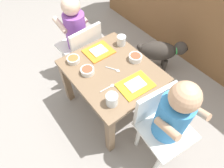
{
  "coord_description": "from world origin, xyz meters",
  "views": [
    {
      "loc": [
        0.65,
        -0.51,
        1.32
      ],
      "look_at": [
        0.0,
        0.0,
        0.27
      ],
      "focal_mm": 30.79,
      "sensor_mm": 36.0,
      "label": 1
    }
  ],
  "objects_px": {
    "water_cup_right": "(112,100)",
    "cereal_bowl_right_side": "(87,71)",
    "food_tray_right": "(135,85)",
    "water_cup_left": "(121,41)",
    "spoon_by_right_tray": "(114,70)",
    "food_tray_left": "(99,51)",
    "spoon_by_left_tray": "(109,87)",
    "seated_child_right": "(171,116)",
    "veggie_bowl_near": "(73,59)",
    "seated_child_left": "(77,32)",
    "dog": "(160,51)",
    "cereal_bowl_left_side": "(135,57)",
    "dining_table": "(112,77)"
  },
  "relations": [
    {
      "from": "dog",
      "to": "veggie_bowl_near",
      "type": "distance_m",
      "value": 0.78
    },
    {
      "from": "water_cup_left",
      "to": "food_tray_right",
      "type": "bearing_deg",
      "value": -26.99
    },
    {
      "from": "water_cup_left",
      "to": "veggie_bowl_near",
      "type": "bearing_deg",
      "value": -99.57
    },
    {
      "from": "water_cup_left",
      "to": "cereal_bowl_right_side",
      "type": "xyz_separation_m",
      "value": [
        0.08,
        -0.34,
        -0.01
      ]
    },
    {
      "from": "water_cup_left",
      "to": "veggie_bowl_near",
      "type": "xyz_separation_m",
      "value": [
        -0.06,
        -0.36,
        -0.01
      ]
    },
    {
      "from": "dog",
      "to": "water_cup_left",
      "type": "relative_size",
      "value": 5.38
    },
    {
      "from": "seated_child_right",
      "to": "dog",
      "type": "xyz_separation_m",
      "value": [
        -0.53,
        0.55,
        -0.24
      ]
    },
    {
      "from": "seated_child_left",
      "to": "water_cup_left",
      "type": "height_order",
      "value": "seated_child_left"
    },
    {
      "from": "seated_child_left",
      "to": "spoon_by_right_tray",
      "type": "xyz_separation_m",
      "value": [
        0.47,
        -0.01,
        -0.01
      ]
    },
    {
      "from": "dining_table",
      "to": "seated_child_right",
      "type": "distance_m",
      "value": 0.47
    },
    {
      "from": "seated_child_left",
      "to": "food_tray_left",
      "type": "bearing_deg",
      "value": 2.17
    },
    {
      "from": "seated_child_left",
      "to": "food_tray_right",
      "type": "relative_size",
      "value": 3.29
    },
    {
      "from": "seated_child_left",
      "to": "cereal_bowl_left_side",
      "type": "distance_m",
      "value": 0.5
    },
    {
      "from": "cereal_bowl_right_side",
      "to": "spoon_by_right_tray",
      "type": "relative_size",
      "value": 0.92
    },
    {
      "from": "water_cup_left",
      "to": "spoon_by_right_tray",
      "type": "xyz_separation_m",
      "value": [
        0.16,
        -0.19,
        -0.03
      ]
    },
    {
      "from": "food_tray_right",
      "to": "water_cup_left",
      "type": "relative_size",
      "value": 3.15
    },
    {
      "from": "water_cup_right",
      "to": "seated_child_right",
      "type": "bearing_deg",
      "value": 35.13
    },
    {
      "from": "food_tray_right",
      "to": "water_cup_right",
      "type": "xyz_separation_m",
      "value": [
        0.01,
        -0.18,
        0.03
      ]
    },
    {
      "from": "veggie_bowl_near",
      "to": "spoon_by_right_tray",
      "type": "xyz_separation_m",
      "value": [
        0.22,
        0.16,
        -0.01
      ]
    },
    {
      "from": "cereal_bowl_right_side",
      "to": "dining_table",
      "type": "bearing_deg",
      "value": 61.8
    },
    {
      "from": "seated_child_right",
      "to": "spoon_by_left_tray",
      "type": "height_order",
      "value": "seated_child_right"
    },
    {
      "from": "water_cup_left",
      "to": "spoon_by_right_tray",
      "type": "bearing_deg",
      "value": -49.93
    },
    {
      "from": "seated_child_left",
      "to": "veggie_bowl_near",
      "type": "distance_m",
      "value": 0.3
    },
    {
      "from": "food_tray_right",
      "to": "veggie_bowl_near",
      "type": "relative_size",
      "value": 2.53
    },
    {
      "from": "dog",
      "to": "spoon_by_right_tray",
      "type": "distance_m",
      "value": 0.62
    },
    {
      "from": "water_cup_right",
      "to": "cereal_bowl_right_side",
      "type": "bearing_deg",
      "value": 175.89
    },
    {
      "from": "food_tray_left",
      "to": "spoon_by_left_tray",
      "type": "distance_m",
      "value": 0.32
    },
    {
      "from": "food_tray_right",
      "to": "cereal_bowl_right_side",
      "type": "height_order",
      "value": "cereal_bowl_right_side"
    },
    {
      "from": "cereal_bowl_right_side",
      "to": "veggie_bowl_near",
      "type": "distance_m",
      "value": 0.14
    },
    {
      "from": "seated_child_left",
      "to": "dog",
      "type": "bearing_deg",
      "value": 55.64
    },
    {
      "from": "dog",
      "to": "cereal_bowl_left_side",
      "type": "xyz_separation_m",
      "value": [
        0.1,
        -0.4,
        0.24
      ]
    },
    {
      "from": "seated_child_right",
      "to": "cereal_bowl_right_side",
      "type": "distance_m",
      "value": 0.56
    },
    {
      "from": "seated_child_right",
      "to": "cereal_bowl_right_side",
      "type": "height_order",
      "value": "seated_child_right"
    },
    {
      "from": "dining_table",
      "to": "cereal_bowl_left_side",
      "type": "distance_m",
      "value": 0.2
    },
    {
      "from": "dining_table",
      "to": "food_tray_left",
      "type": "distance_m",
      "value": 0.2
    },
    {
      "from": "seated_child_left",
      "to": "water_cup_right",
      "type": "bearing_deg",
      "value": -14.94
    },
    {
      "from": "dog",
      "to": "veggie_bowl_near",
      "type": "xyz_separation_m",
      "value": [
        -0.14,
        -0.73,
        0.24
      ]
    },
    {
      "from": "water_cup_right",
      "to": "spoon_by_right_tray",
      "type": "relative_size",
      "value": 0.78
    },
    {
      "from": "dog",
      "to": "water_cup_left",
      "type": "height_order",
      "value": "water_cup_left"
    },
    {
      "from": "seated_child_left",
      "to": "cereal_bowl_left_side",
      "type": "xyz_separation_m",
      "value": [
        0.48,
        0.16,
        0.01
      ]
    },
    {
      "from": "dining_table",
      "to": "spoon_by_right_tray",
      "type": "distance_m",
      "value": 0.08
    },
    {
      "from": "seated_child_right",
      "to": "food_tray_left",
      "type": "distance_m",
      "value": 0.64
    },
    {
      "from": "dog",
      "to": "spoon_by_left_tray",
      "type": "xyz_separation_m",
      "value": [
        0.17,
        -0.68,
        0.22
      ]
    },
    {
      "from": "seated_child_right",
      "to": "seated_child_left",
      "type": "bearing_deg",
      "value": -179.49
    },
    {
      "from": "cereal_bowl_right_side",
      "to": "spoon_by_right_tray",
      "type": "bearing_deg",
      "value": 60.22
    },
    {
      "from": "cereal_bowl_right_side",
      "to": "dog",
      "type": "bearing_deg",
      "value": 90.0
    },
    {
      "from": "cereal_bowl_right_side",
      "to": "food_tray_left",
      "type": "bearing_deg",
      "value": 124.48
    },
    {
      "from": "cereal_bowl_left_side",
      "to": "spoon_by_right_tray",
      "type": "xyz_separation_m",
      "value": [
        -0.01,
        -0.17,
        -0.02
      ]
    },
    {
      "from": "water_cup_left",
      "to": "seated_child_right",
      "type": "bearing_deg",
      "value": -15.99
    },
    {
      "from": "water_cup_right",
      "to": "cereal_bowl_right_side",
      "type": "distance_m",
      "value": 0.27
    }
  ]
}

